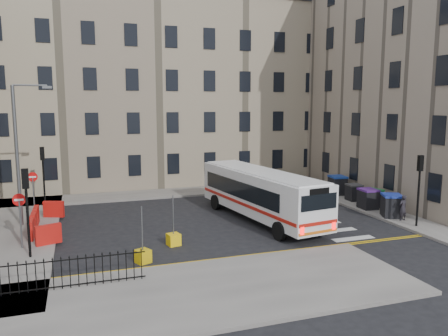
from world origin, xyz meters
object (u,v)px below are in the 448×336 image
wheelie_bin_d (354,192)px  bollard_yellow (174,239)px  bus (260,192)px  wheelie_bin_b (368,199)px  wheelie_bin_c (373,198)px  wheelie_bin_e (337,185)px  wheelie_bin_a (391,205)px  streetlamp (17,153)px  bollard_chevron (143,256)px  pedestrian (403,208)px

wheelie_bin_d → bollard_yellow: (-14.50, -5.43, -0.45)m
bus → wheelie_bin_b: bearing=-9.1°
wheelie_bin_c → wheelie_bin_e: bearing=78.2°
wheelie_bin_a → wheelie_bin_c: 2.61m
streetlamp → bollard_chevron: streetlamp is taller
wheelie_bin_e → wheelie_bin_c: bearing=-83.5°
bus → bollard_chevron: bearing=-155.9°
streetlamp → wheelie_bin_e: (22.26, 1.64, -3.45)m
wheelie_bin_b → wheelie_bin_e: (0.66, 4.66, 0.06)m
wheelie_bin_a → wheelie_bin_e: size_ratio=1.12×
wheelie_bin_e → bollard_chevron: 19.03m
wheelie_bin_a → bollard_chevron: size_ratio=2.71×
streetlamp → wheelie_bin_c: streetlamp is taller
bus → wheelie_bin_c: bearing=-7.3°
pedestrian → bollard_chevron: bearing=-2.3°
streetlamp → bollard_yellow: 10.57m
bus → wheelie_bin_d: 8.79m
wheelie_bin_a → pedestrian: size_ratio=1.04×
wheelie_bin_b → wheelie_bin_c: (0.59, 0.26, -0.05)m
bus → bollard_chevron: bus is taller
wheelie_bin_a → wheelie_bin_b: 2.29m
streetlamp → wheelie_bin_d: bearing=-1.5°
wheelie_bin_b → bollard_yellow: bearing=-164.7°
bus → bollard_yellow: (-6.09, -3.09, -1.44)m
wheelie_bin_b → bus: bearing=-177.5°
wheelie_bin_e → wheelie_bin_a: bearing=-87.8°
wheelie_bin_b → wheelie_bin_c: bearing=26.6°
pedestrian → bollard_yellow: pedestrian is taller
streetlamp → bus: (13.78, -2.93, -2.60)m
pedestrian → wheelie_bin_b: bearing=-97.4°
streetlamp → wheelie_bin_a: size_ratio=5.01×
streetlamp → pedestrian: bearing=-16.1°
streetlamp → pedestrian: streetlamp is taller
wheelie_bin_c → wheelie_bin_b: bearing=-167.4°
bus → streetlamp: bearing=159.5°
pedestrian → wheelie_bin_e: bearing=-102.9°
bus → wheelie_bin_b: bus is taller
wheelie_bin_d → bollard_chevron: size_ratio=1.99×
wheelie_bin_d → pedestrian: 5.70m
wheelie_bin_b → wheelie_bin_e: wheelie_bin_e is taller
pedestrian → bollard_chevron: (-15.81, -1.74, -0.63)m
wheelie_bin_a → wheelie_bin_c: size_ratio=1.27×
wheelie_bin_b → bollard_chevron: (-15.74, -4.98, -0.52)m
wheelie_bin_a → wheelie_bin_b: bearing=114.7°
streetlamp → wheelie_bin_b: size_ratio=6.10×
wheelie_bin_b → pedestrian: 3.24m
wheelie_bin_e → bollard_chevron: size_ratio=2.42×
streetlamp → wheelie_bin_b: streetlamp is taller
wheelie_bin_b → wheelie_bin_c: 0.64m
wheelie_bin_a → bus: bearing=-172.8°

